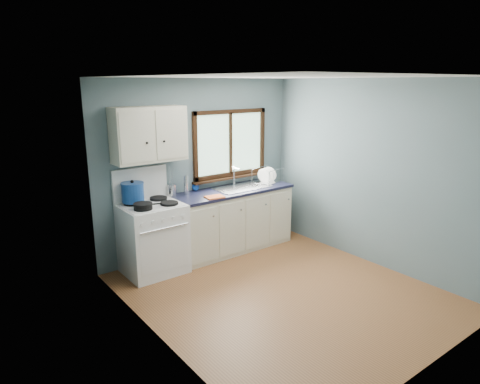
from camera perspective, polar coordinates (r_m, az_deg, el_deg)
floor at (r=5.30m, az=5.64°, el=-13.24°), size 3.20×3.60×0.02m
ceiling at (r=4.69m, az=6.43°, el=15.16°), size 3.20×3.60×0.02m
wall_back at (r=6.25m, az=-5.45°, el=3.37°), size 3.20×0.02×2.50m
wall_front at (r=3.80m, az=25.14°, el=-5.34°), size 3.20×0.02×2.50m
wall_left at (r=3.95m, az=-11.28°, el=-3.46°), size 0.02×3.60×2.50m
wall_right at (r=6.04m, az=17.22°, el=2.39°), size 0.02×3.60×2.50m
gas_range at (r=5.72m, az=-11.57°, el=-5.79°), size 0.76×0.69×1.36m
base_cabinets at (r=6.40m, az=-1.05°, el=-4.08°), size 1.85×0.60×0.88m
countertop at (r=6.26m, az=-1.06°, el=0.17°), size 1.89×0.64×0.04m
sink at (r=6.37m, az=0.23°, el=0.06°), size 0.84×0.46×0.44m
window at (r=6.47m, az=-1.28°, el=5.85°), size 1.36×0.10×1.03m
upper_cabinets at (r=5.60m, az=-12.02°, el=7.53°), size 0.95×0.35×0.70m
skillet at (r=5.37m, az=-12.78°, el=-1.70°), size 0.37×0.29×0.05m
stockpot at (r=5.60m, az=-14.11°, el=-0.01°), size 0.36×0.36×0.29m
utensil_crock at (r=5.96m, az=-9.07°, el=0.30°), size 0.15×0.15×0.41m
thermos at (r=5.99m, az=-7.22°, el=0.93°), size 0.08×0.08×0.27m
soap_bottle at (r=6.17m, az=-5.93°, el=1.26°), size 0.13×0.13×0.25m
dish_towel at (r=5.82m, az=-3.41°, el=-0.67°), size 0.27×0.21×0.02m
dish_rack at (r=6.72m, az=3.67°, el=1.85°), size 0.52×0.45×0.23m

